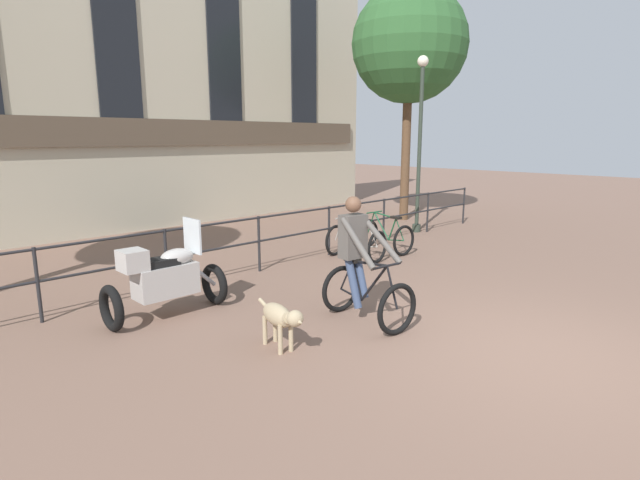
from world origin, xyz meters
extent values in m
plane|color=#7A5B4C|center=(0.00, 0.00, 0.00)|extent=(60.00, 60.00, 0.00)
cylinder|color=#232326|center=(-3.75, 5.20, 0.53)|extent=(0.05, 0.05, 1.05)
cylinder|color=#232326|center=(-1.88, 5.20, 0.53)|extent=(0.05, 0.05, 1.05)
cylinder|color=#232326|center=(0.00, 5.20, 0.53)|extent=(0.05, 0.05, 1.05)
cylinder|color=#232326|center=(1.88, 5.20, 0.53)|extent=(0.05, 0.05, 1.05)
cylinder|color=#232326|center=(3.75, 5.20, 0.53)|extent=(0.05, 0.05, 1.05)
cylinder|color=#232326|center=(5.62, 5.20, 0.53)|extent=(0.05, 0.05, 1.05)
cylinder|color=#232326|center=(7.50, 5.20, 0.53)|extent=(0.05, 0.05, 1.05)
cylinder|color=#232326|center=(0.00, 5.20, 1.02)|extent=(15.00, 0.04, 0.04)
cylinder|color=#232326|center=(0.00, 5.20, 0.58)|extent=(15.00, 0.04, 0.04)
cube|color=#BCB299|center=(0.00, 11.00, 5.21)|extent=(18.00, 0.60, 10.41)
cube|color=brown|center=(0.00, 10.64, 2.60)|extent=(17.10, 0.12, 0.70)
cube|color=black|center=(0.00, 10.67, 5.73)|extent=(1.10, 0.06, 5.83)
cube|color=black|center=(3.15, 10.67, 5.73)|extent=(1.10, 0.06, 5.83)
cube|color=black|center=(6.30, 10.67, 5.73)|extent=(1.10, 0.06, 5.83)
torus|color=black|center=(-0.67, 1.53, 0.34)|extent=(0.68, 0.15, 0.68)
torus|color=black|center=(-0.54, 2.62, 0.34)|extent=(0.68, 0.15, 0.68)
cylinder|color=black|center=(-0.62, 1.95, 0.58)|extent=(0.09, 0.49, 0.60)
cylinder|color=black|center=(-0.58, 2.28, 0.54)|extent=(0.06, 0.23, 0.52)
cylinder|color=black|center=(-0.60, 2.05, 0.83)|extent=(0.11, 0.66, 0.10)
cylinder|color=black|center=(-0.56, 2.40, 0.31)|extent=(0.08, 0.44, 0.08)
cylinder|color=black|center=(-0.55, 2.50, 0.57)|extent=(0.06, 0.27, 0.47)
cylinder|color=black|center=(-0.66, 1.63, 0.60)|extent=(0.06, 0.23, 0.54)
cylinder|color=black|center=(-0.64, 1.73, 0.87)|extent=(0.48, 0.09, 0.03)
cube|color=black|center=(-0.56, 2.38, 0.82)|extent=(0.15, 0.25, 0.05)
cube|color=#56514C|center=(-0.56, 2.38, 1.15)|extent=(0.38, 0.26, 0.60)
sphere|color=brown|center=(-0.56, 2.38, 1.59)|extent=(0.22, 0.22, 0.22)
cylinder|color=#56514C|center=(-0.81, 2.08, 1.14)|extent=(0.23, 0.71, 0.60)
cylinder|color=#56514C|center=(-0.40, 2.03, 1.14)|extent=(0.10, 0.72, 0.60)
cylinder|color=#384766|center=(-0.65, 2.29, 0.52)|extent=(0.12, 0.31, 0.69)
cylinder|color=#384766|center=(-0.51, 2.27, 0.58)|extent=(0.17, 0.32, 0.58)
ellipsoid|color=tan|center=(-2.00, 2.29, 0.41)|extent=(0.31, 0.59, 0.26)
cylinder|color=tan|center=(-2.04, 2.07, 0.43)|extent=(0.17, 0.16, 0.16)
sphere|color=tan|center=(-2.06, 1.91, 0.49)|extent=(0.19, 0.19, 0.19)
cone|color=tan|center=(-2.08, 1.82, 0.47)|extent=(0.12, 0.13, 0.11)
cylinder|color=tan|center=(-1.95, 2.62, 0.47)|extent=(0.08, 0.19, 0.10)
cylinder|color=tan|center=(-2.10, 2.13, 0.18)|extent=(0.06, 0.06, 0.36)
cylinder|color=tan|center=(-1.96, 2.10, 0.18)|extent=(0.06, 0.06, 0.36)
cylinder|color=tan|center=(-2.05, 2.48, 0.18)|extent=(0.06, 0.06, 0.36)
cylinder|color=tan|center=(-1.90, 2.46, 0.18)|extent=(0.06, 0.06, 0.36)
torus|color=black|center=(-1.64, 4.19, 0.31)|extent=(0.13, 0.62, 0.62)
torus|color=black|center=(-3.19, 4.21, 0.31)|extent=(0.13, 0.62, 0.62)
cube|color=#B7B2AD|center=(-2.42, 4.20, 0.53)|extent=(0.85, 0.41, 0.44)
ellipsoid|color=#B7B2AD|center=(-2.23, 4.20, 0.83)|extent=(0.48, 0.33, 0.24)
cube|color=black|center=(-2.52, 4.20, 0.80)|extent=(0.56, 0.31, 0.10)
cylinder|color=#B2B2B7|center=(-1.84, 4.19, 0.49)|extent=(0.43, 0.06, 0.41)
cube|color=silver|center=(-1.97, 4.19, 1.10)|extent=(0.03, 0.44, 0.50)
cube|color=#B7B2AD|center=(-2.86, 4.20, 0.89)|extent=(0.32, 0.36, 0.28)
torus|color=black|center=(1.94, 5.07, 0.33)|extent=(0.66, 0.13, 0.66)
torus|color=black|center=(2.05, 4.03, 0.33)|extent=(0.66, 0.13, 0.66)
cylinder|color=#9E998E|center=(1.98, 4.66, 0.56)|extent=(0.08, 0.47, 0.58)
cylinder|color=#9E998E|center=(2.01, 4.35, 0.53)|extent=(0.05, 0.22, 0.51)
cylinder|color=#9E998E|center=(1.99, 4.57, 0.81)|extent=(0.10, 0.63, 0.10)
cylinder|color=#9E998E|center=(2.03, 4.24, 0.31)|extent=(0.07, 0.42, 0.07)
cylinder|color=#9E998E|center=(2.04, 4.14, 0.55)|extent=(0.05, 0.25, 0.46)
cylinder|color=#9E998E|center=(1.95, 4.98, 0.59)|extent=(0.05, 0.21, 0.52)
cylinder|color=#9E998E|center=(1.96, 4.88, 0.84)|extent=(0.48, 0.08, 0.03)
cube|color=black|center=(2.02, 4.26, 0.80)|extent=(0.14, 0.25, 0.05)
torus|color=black|center=(3.01, 5.07, 0.33)|extent=(0.66, 0.11, 0.66)
torus|color=black|center=(2.94, 4.03, 0.33)|extent=(0.66, 0.11, 0.66)
cylinder|color=#194C2D|center=(2.98, 4.67, 0.56)|extent=(0.06, 0.47, 0.58)
cylinder|color=#194C2D|center=(2.96, 4.35, 0.53)|extent=(0.05, 0.22, 0.51)
cylinder|color=#194C2D|center=(2.98, 4.57, 0.81)|extent=(0.08, 0.63, 0.10)
cylinder|color=#194C2D|center=(2.95, 4.24, 0.31)|extent=(0.05, 0.42, 0.07)
cylinder|color=#194C2D|center=(2.95, 4.14, 0.55)|extent=(0.04, 0.25, 0.46)
cylinder|color=#194C2D|center=(3.00, 4.98, 0.59)|extent=(0.04, 0.21, 0.52)
cylinder|color=#194C2D|center=(3.00, 4.89, 0.84)|extent=(0.48, 0.06, 0.03)
cube|color=black|center=(2.95, 4.26, 0.80)|extent=(0.14, 0.25, 0.05)
cylinder|color=#2D382D|center=(5.44, 5.41, 0.10)|extent=(0.22, 0.22, 0.20)
cylinder|color=#2D382D|center=(5.44, 5.41, 2.11)|extent=(0.10, 0.10, 4.22)
sphere|color=silver|center=(5.44, 5.41, 4.33)|extent=(0.28, 0.28, 0.28)
cylinder|color=brown|center=(6.87, 6.86, 2.09)|extent=(0.26, 0.26, 4.17)
sphere|color=#2D5B2D|center=(6.87, 6.86, 5.08)|extent=(3.32, 3.32, 3.32)
camera|label=1|loc=(-5.60, -2.04, 2.48)|focal=28.00mm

